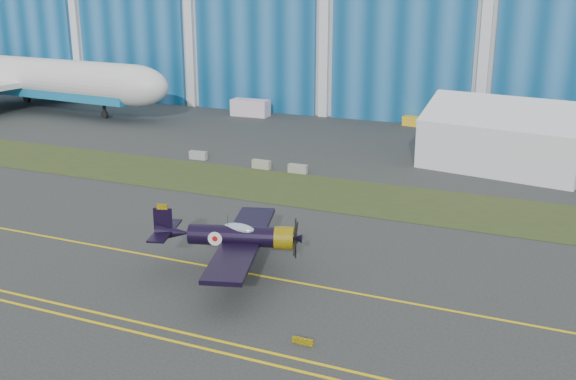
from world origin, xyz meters
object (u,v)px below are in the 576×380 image
at_px(warbird, 233,236).
at_px(jetliner, 9,34).
at_px(tent, 509,132).
at_px(tug, 411,121).
at_px(shipping_container, 250,108).

distance_m(warbird, jetliner, 73.97).
bearing_deg(tent, tug, 139.99).
relative_size(warbird, shipping_container, 2.85).
distance_m(tent, tug, 22.72).
bearing_deg(jetliner, tent, -0.15).
bearing_deg(shipping_container, jetliner, -167.78).
height_order(warbird, tug, warbird).
height_order(jetliner, tent, jetliner).
bearing_deg(jetliner, warbird, -30.11).
height_order(jetliner, shipping_container, jetliner).
distance_m(shipping_container, tug, 23.28).
height_order(shipping_container, tug, shipping_container).
bearing_deg(shipping_container, tug, 5.01).
distance_m(warbird, tug, 53.04).
bearing_deg(warbird, tug, 74.45).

